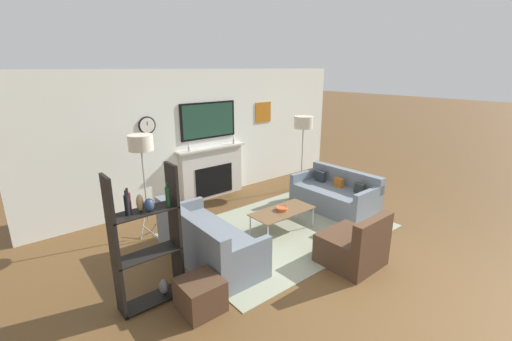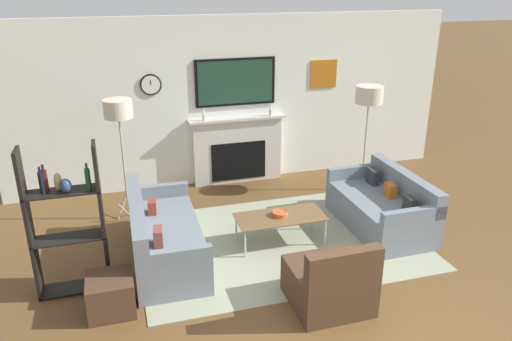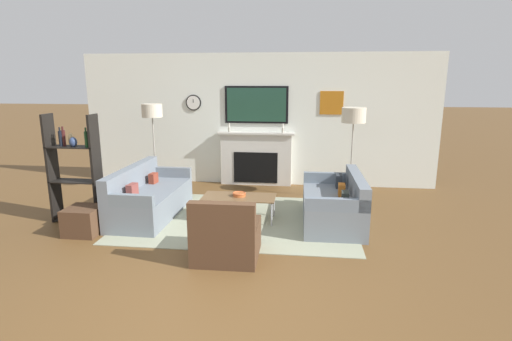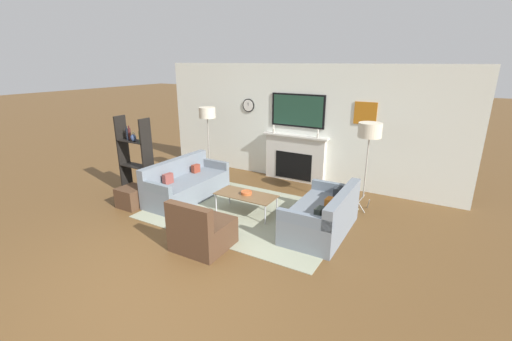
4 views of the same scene
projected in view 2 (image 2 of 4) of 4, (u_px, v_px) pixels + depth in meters
name	position (u px, v px, depth m)	size (l,w,h in m)	color
fireplace_wall	(235.00, 108.00, 8.10)	(7.34, 0.28, 2.70)	white
area_rug	(279.00, 241.00, 6.52)	(3.59, 2.51, 0.01)	gray
couch_left	(163.00, 238.00, 6.03)	(0.83, 1.87, 0.81)	slate
couch_right	(382.00, 208.00, 6.81)	(0.89, 1.62, 0.77)	slate
armchair	(330.00, 283.00, 5.17)	(0.79, 0.78, 0.81)	#4C3221
coffee_table	(281.00, 218.00, 6.36)	(1.14, 0.53, 0.39)	brown
decorative_bowl	(280.00, 213.00, 6.36)	(0.21, 0.21, 0.06)	#B95B2B
floor_lamp_left	(118.00, 111.00, 6.59)	(0.38, 0.38, 1.74)	#9E998E
floor_lamp_right	(369.00, 96.00, 7.57)	(0.42, 0.42, 1.70)	#9E998E
shelf_unit	(68.00, 224.00, 5.25)	(0.76, 0.28, 1.67)	black
ottoman	(111.00, 294.00, 5.12)	(0.47, 0.47, 0.39)	#4C3221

